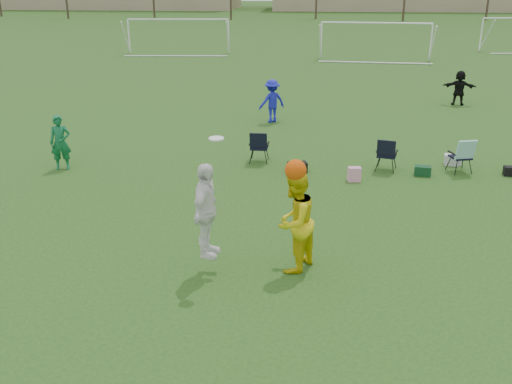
# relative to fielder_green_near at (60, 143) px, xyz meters

# --- Properties ---
(ground) EXTENTS (260.00, 260.00, 0.00)m
(ground) POSITION_rel_fielder_green_near_xyz_m (7.36, -7.10, -0.80)
(ground) COLOR #234B17
(ground) RESTS_ON ground
(fielder_green_near) EXTENTS (0.67, 0.53, 1.61)m
(fielder_green_near) POSITION_rel_fielder_green_near_xyz_m (0.00, 0.00, 0.00)
(fielder_green_near) COLOR #12663B
(fielder_green_near) RESTS_ON ground
(fielder_blue) EXTENTS (1.23, 1.09, 1.65)m
(fielder_blue) POSITION_rel_fielder_green_near_xyz_m (5.70, 6.36, 0.02)
(fielder_blue) COLOR #181EBA
(fielder_blue) RESTS_ON ground
(fielder_black) EXTENTS (1.46, 0.72, 1.51)m
(fielder_black) POSITION_rel_fielder_green_near_xyz_m (13.63, 10.33, -0.05)
(fielder_black) COLOR black
(fielder_black) RESTS_ON ground
(center_contest) EXTENTS (2.46, 1.50, 2.71)m
(center_contest) POSITION_rel_fielder_green_near_xyz_m (6.39, -5.60, 0.33)
(center_contest) COLOR white
(center_contest) RESTS_ON ground
(sideline_setup) EXTENTS (9.50, 2.07, 1.88)m
(sideline_setup) POSITION_rel_fielder_green_near_xyz_m (11.22, 0.83, -0.24)
(sideline_setup) COLOR #0F3814
(sideline_setup) RESTS_ON ground
(goal_left) EXTENTS (7.39, 0.76, 2.46)m
(goal_left) POSITION_rel_fielder_green_near_xyz_m (-2.64, 26.90, 1.12)
(goal_left) COLOR white
(goal_left) RESTS_ON ground
(goal_mid) EXTENTS (7.40, 0.63, 2.46)m
(goal_mid) POSITION_rel_fielder_green_near_xyz_m (11.36, 24.90, 1.12)
(goal_mid) COLOR white
(goal_mid) RESTS_ON ground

